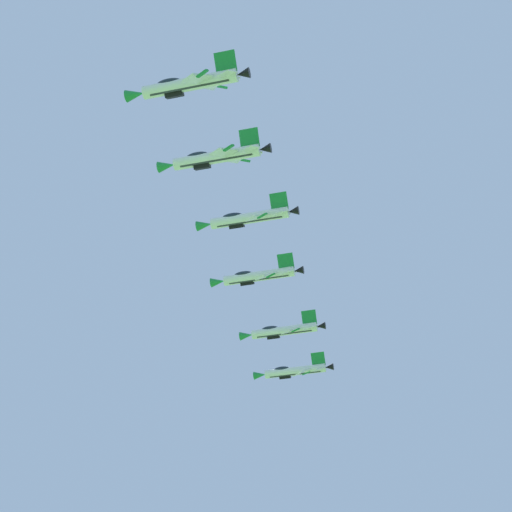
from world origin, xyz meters
The scene contains 6 objects.
fighter_jet_lead centered at (-3.10, 61.97, 76.05)m, with size 15.34×9.01×6.30m.
fighter_jet_left_wing centered at (1.28, 74.21, 75.69)m, with size 15.34×9.28×5.51m.
fighter_jet_right_wing centered at (7.48, 88.13, 76.86)m, with size 15.34×9.00×6.34m.
fighter_jet_left_outer centered at (10.90, 103.19, 76.77)m, with size 15.34×9.08×6.10m.
fighter_jet_right_outer centered at (17.52, 118.09, 75.46)m, with size 15.34×9.28×5.50m.
fighter_jet_trail_slot centered at (21.86, 132.01, 74.82)m, with size 15.34×9.15×5.89m.
Camera 1 is at (-3.29, -5.17, 1.67)m, focal length 55.83 mm.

